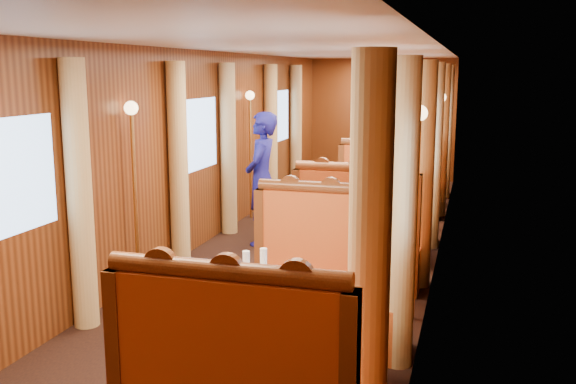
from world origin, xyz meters
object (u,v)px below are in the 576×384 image
at_px(table_near, 292,350).
at_px(teapot_right, 280,293).
at_px(table_mid, 372,230).
at_px(teapot_left, 264,290).
at_px(tea_tray, 278,298).
at_px(banquette_mid_fwd, 357,248).
at_px(table_far, 404,182).
at_px(banquette_far_fwd, 397,189).
at_px(rose_vase_far, 404,150).
at_px(steward, 262,179).
at_px(banquette_far_aft, 410,170).
at_px(fruit_plate, 333,307).
at_px(passenger, 382,188).
at_px(banquette_near_aft, 326,294).
at_px(banquette_mid_aft, 384,208).
at_px(rose_vase_mid, 372,184).
at_px(teapot_back, 283,283).

height_order(table_near, teapot_right, teapot_right).
relative_size(table_mid, teapot_left, 5.96).
height_order(table_mid, tea_tray, tea_tray).
bearing_deg(banquette_mid_fwd, teapot_right, -91.06).
bearing_deg(table_far, banquette_far_fwd, -90.00).
relative_size(rose_vase_far, steward, 0.21).
height_order(table_near, banquette_far_fwd, banquette_far_fwd).
xyz_separation_m(banquette_far_aft, teapot_left, (-0.16, -8.13, 0.40)).
xyz_separation_m(table_near, steward, (-1.50, 3.85, 0.49)).
distance_m(banquette_far_fwd, rose_vase_far, 1.14).
bearing_deg(table_far, teapot_left, -91.27).
bearing_deg(fruit_plate, banquette_far_fwd, 92.86).
bearing_deg(rose_vase_far, banquette_far_fwd, -88.80).
distance_m(table_near, table_far, 7.00).
relative_size(table_mid, rose_vase_far, 2.92).
bearing_deg(passenger, banquette_near_aft, -90.00).
bearing_deg(banquette_mid_fwd, steward, 137.79).
relative_size(banquette_far_aft, passenger, 1.76).
xyz_separation_m(banquette_mid_aft, rose_vase_mid, (-0.01, -0.99, 0.50)).
bearing_deg(table_far, rose_vase_mid, -90.23).
bearing_deg(table_near, fruit_plate, -25.12).
distance_m(banquette_mid_aft, teapot_right, 4.65).
height_order(table_mid, table_far, same).
xyz_separation_m(banquette_mid_fwd, teapot_left, (-0.16, -2.60, 0.40)).
relative_size(table_near, passenger, 1.38).
distance_m(table_far, teapot_right, 7.13).
bearing_deg(fruit_plate, table_mid, 94.80).
relative_size(table_mid, banquette_far_aft, 0.78).
height_order(banquette_mid_fwd, fruit_plate, banquette_mid_fwd).
bearing_deg(teapot_right, teapot_left, 160.40).
bearing_deg(banquette_mid_aft, table_near, -90.00).
distance_m(banquette_far_fwd, teapot_left, 6.12).
bearing_deg(tea_tray, teapot_right, -64.25).
xyz_separation_m(banquette_mid_fwd, passenger, (-0.00, 1.79, 0.32)).
xyz_separation_m(banquette_near_aft, rose_vase_mid, (-0.01, 2.51, 0.50)).
bearing_deg(table_far, teapot_back, -90.72).
relative_size(rose_vase_far, passenger, 0.47).
bearing_deg(banquette_far_aft, banquette_near_aft, -90.00).
xyz_separation_m(table_far, fruit_plate, (0.31, -7.14, 0.39)).
distance_m(banquette_near_aft, teapot_left, 1.21).
relative_size(banquette_mid_aft, banquette_far_aft, 1.00).
height_order(fruit_plate, steward, steward).
bearing_deg(teapot_left, rose_vase_mid, 66.98).
height_order(banquette_near_aft, banquette_far_fwd, same).
distance_m(banquette_mid_fwd, banquette_far_aft, 5.53).
bearing_deg(table_near, tea_tray, -147.19).
bearing_deg(rose_vase_far, rose_vase_mid, -89.88).
height_order(banquette_mid_aft, rose_vase_mid, banquette_mid_aft).
relative_size(banquette_far_fwd, banquette_far_aft, 1.00).
distance_m(banquette_mid_aft, steward, 1.70).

